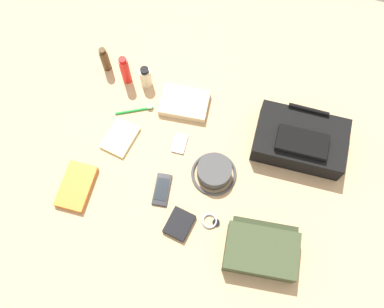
# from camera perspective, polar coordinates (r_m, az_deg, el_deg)

# --- Properties ---
(ground_plane) EXTENTS (2.64, 2.02, 0.02)m
(ground_plane) POSITION_cam_1_polar(r_m,az_deg,el_deg) (1.78, -0.00, -0.61)
(ground_plane) COLOR tan
(ground_plane) RESTS_ON ground
(backpack) EXTENTS (0.36, 0.24, 0.13)m
(backpack) POSITION_cam_1_polar(r_m,az_deg,el_deg) (1.79, 14.08, 1.78)
(backpack) COLOR black
(backpack) RESTS_ON ground_plane
(toiletry_pouch) EXTENTS (0.28, 0.23, 0.09)m
(toiletry_pouch) POSITION_cam_1_polar(r_m,az_deg,el_deg) (1.65, 9.12, -12.50)
(toiletry_pouch) COLOR #384228
(toiletry_pouch) RESTS_ON ground_plane
(bucket_hat) EXTENTS (0.18, 0.18, 0.07)m
(bucket_hat) POSITION_cam_1_polar(r_m,az_deg,el_deg) (1.72, 2.94, -2.37)
(bucket_hat) COLOR #434343
(bucket_hat) RESTS_ON ground_plane
(cologne_bottle) EXTENTS (0.04, 0.04, 0.14)m
(cologne_bottle) POSITION_cam_1_polar(r_m,az_deg,el_deg) (1.94, -11.40, 12.13)
(cologne_bottle) COLOR #473319
(cologne_bottle) RESTS_ON ground_plane
(sunscreen_spray) EXTENTS (0.04, 0.04, 0.16)m
(sunscreen_spray) POSITION_cam_1_polar(r_m,az_deg,el_deg) (1.88, -8.81, 10.86)
(sunscreen_spray) COLOR red
(sunscreen_spray) RESTS_ON ground_plane
(lotion_bottle) EXTENTS (0.05, 0.05, 0.11)m
(lotion_bottle) POSITION_cam_1_polar(r_m,az_deg,el_deg) (1.88, -6.13, 10.06)
(lotion_bottle) COLOR beige
(lotion_bottle) RESTS_ON ground_plane
(paperback_novel) EXTENTS (0.12, 0.19, 0.03)m
(paperback_novel) POSITION_cam_1_polar(r_m,az_deg,el_deg) (1.77, -14.99, -4.16)
(paperback_novel) COLOR orange
(paperback_novel) RESTS_ON ground_plane
(cell_phone) EXTENTS (0.07, 0.14, 0.01)m
(cell_phone) POSITION_cam_1_polar(r_m,az_deg,el_deg) (1.72, -3.98, -4.70)
(cell_phone) COLOR black
(cell_phone) RESTS_ON ground_plane
(media_player) EXTENTS (0.05, 0.09, 0.01)m
(media_player) POSITION_cam_1_polar(r_m,az_deg,el_deg) (1.78, -1.65, 1.37)
(media_player) COLOR #B7B7BC
(media_player) RESTS_ON ground_plane
(wristwatch) EXTENTS (0.07, 0.06, 0.01)m
(wristwatch) POSITION_cam_1_polar(r_m,az_deg,el_deg) (1.69, 2.45, -8.82)
(wristwatch) COLOR #99999E
(wristwatch) RESTS_ON ground_plane
(toothbrush) EXTENTS (0.15, 0.08, 0.02)m
(toothbrush) POSITION_cam_1_polar(r_m,az_deg,el_deg) (1.86, -7.29, 5.78)
(toothbrush) COLOR #198C33
(toothbrush) RESTS_ON ground_plane
(wallet) EXTENTS (0.11, 0.12, 0.02)m
(wallet) POSITION_cam_1_polar(r_m,az_deg,el_deg) (1.68, -1.68, -9.21)
(wallet) COLOR black
(wallet) RESTS_ON ground_plane
(notepad) EXTENTS (0.14, 0.17, 0.02)m
(notepad) POSITION_cam_1_polar(r_m,az_deg,el_deg) (1.81, -9.48, 2.08)
(notepad) COLOR beige
(notepad) RESTS_ON ground_plane
(folded_towel) EXTENTS (0.21, 0.16, 0.04)m
(folded_towel) POSITION_cam_1_polar(r_m,az_deg,el_deg) (1.85, -1.01, 6.74)
(folded_towel) COLOR beige
(folded_towel) RESTS_ON ground_plane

